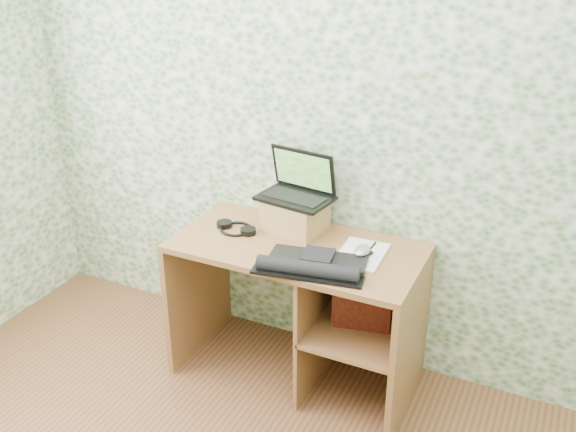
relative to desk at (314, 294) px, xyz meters
The scene contains 10 objects.
wall_back 0.87m from the desk, 105.57° to the left, with size 3.50×3.50×0.00m, color white.
desk is the anchor object (origin of this frame).
riser 0.40m from the desk, 143.64° to the left, with size 0.28×0.23×0.17m, color #A7764B.
laptop 0.54m from the desk, 135.70° to the left, with size 0.38×0.29×0.23m.
keyboard 0.37m from the desk, 68.22° to the right, with size 0.51×0.32×0.07m.
headphones 0.51m from the desk, behind, with size 0.23×0.18×0.03m.
notepad 0.36m from the desk, ahead, with size 0.20×0.29×0.01m, color silver.
mouse 0.39m from the desk, ahead, with size 0.07×0.11×0.04m, color #B0B0B2.
pen 0.39m from the desk, 13.21° to the left, with size 0.01×0.01×0.13m, color black.
red_box 0.28m from the desk, ahead, with size 0.28×0.09×0.33m, color maroon.
Camera 1 is at (1.13, -1.04, 2.17)m, focal length 40.00 mm.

